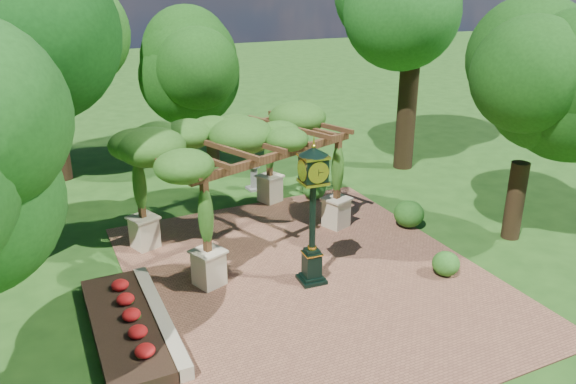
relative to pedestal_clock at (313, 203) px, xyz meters
name	(u,v)px	position (x,y,z in m)	size (l,w,h in m)	color
ground	(326,293)	(0.09, -0.70, -2.50)	(120.00, 120.00, 0.00)	#1E4714
brick_plaza	(310,276)	(0.09, 0.30, -2.48)	(10.00, 12.00, 0.04)	brown
border_wall	(160,317)	(-4.51, -0.20, -2.30)	(0.35, 5.00, 0.40)	#C6B793
flower_bed	(124,327)	(-5.41, -0.20, -2.32)	(1.50, 5.00, 0.36)	red
pedestal_clock	(313,203)	(0.00, 0.00, 0.00)	(0.87, 0.87, 4.17)	black
pergola	(242,142)	(-0.67, 3.70, 0.90)	(7.59, 6.09, 4.15)	beige
sundial	(254,179)	(1.38, 7.83, -2.04)	(0.62, 0.62, 1.06)	gray
shrub_front	(446,264)	(3.79, -1.37, -2.09)	(0.82, 0.82, 0.73)	#28621C
shrub_mid	(409,214)	(4.91, 1.94, -1.98)	(1.07, 1.07, 0.96)	#225718
shrub_back	(314,189)	(3.11, 5.71, -2.05)	(0.91, 0.91, 0.82)	#26601B
tree_west_far	(44,44)	(-5.72, 12.64, 3.30)	(4.66, 4.66, 8.45)	#301E12
tree_north	(209,73)	(0.85, 11.61, 1.86)	(4.11, 4.11, 6.34)	#362515
tree_east_near	(531,100)	(7.58, -0.23, 2.27)	(3.87, 3.87, 6.95)	#362515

